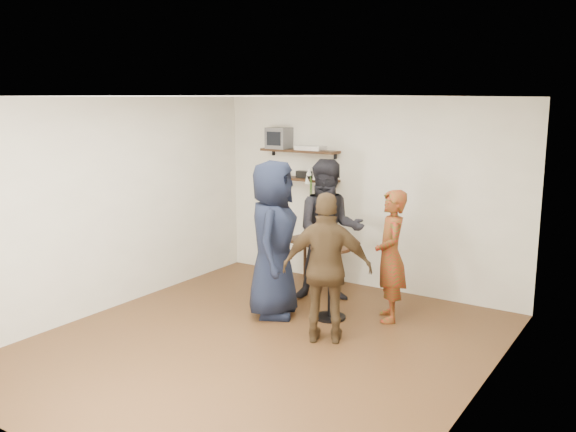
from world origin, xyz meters
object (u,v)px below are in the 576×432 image
object	(u,v)px
person_plaid	(391,256)
side_table	(310,246)
radio	(304,174)
person_brown	(327,268)
dvd_deck	(311,148)
drinks_table	(331,272)
person_dark	(329,231)
crt_monitor	(280,138)
person_navy	(273,239)

from	to	relation	value
person_plaid	side_table	bearing A→B (deg)	-144.58
radio	person_plaid	distance (m)	2.12
side_table	person_brown	xyz separation A→B (m)	(1.20, -1.66, 0.26)
dvd_deck	drinks_table	xyz separation A→B (m)	(1.05, -1.27, -1.33)
person_dark	person_brown	distance (m)	1.39
drinks_table	person_plaid	distance (m)	0.73
crt_monitor	person_navy	distance (m)	2.10
person_navy	dvd_deck	bearing A→B (deg)	-7.55
radio	person_brown	distance (m)	2.50
crt_monitor	dvd_deck	world-z (taller)	crt_monitor
side_table	dvd_deck	bearing A→B (deg)	121.80
person_dark	side_table	bearing A→B (deg)	110.08
dvd_deck	person_dark	xyz separation A→B (m)	(0.69, -0.68, -0.98)
dvd_deck	person_brown	distance (m)	2.57
radio	side_table	distance (m)	1.02
radio	person_brown	xyz separation A→B (m)	(1.46, -1.90, -0.71)
radio	person_dark	world-z (taller)	person_dark
dvd_deck	person_plaid	distance (m)	2.20
drinks_table	radio	bearing A→B (deg)	132.30
person_dark	person_navy	world-z (taller)	person_navy
crt_monitor	person_navy	bearing A→B (deg)	-58.73
drinks_table	person_dark	distance (m)	0.78
side_table	person_navy	size ratio (longest dim) A/B	0.36
side_table	drinks_table	xyz separation A→B (m)	(0.90, -1.03, 0.01)
crt_monitor	person_navy	size ratio (longest dim) A/B	0.17
person_dark	radio	bearing A→B (deg)	108.63
dvd_deck	side_table	bearing A→B (deg)	-58.20
side_table	person_brown	world-z (taller)	person_brown
person_brown	person_dark	bearing A→B (deg)	-87.29
crt_monitor	radio	xyz separation A→B (m)	(0.42, 0.00, -0.50)
dvd_deck	drinks_table	world-z (taller)	dvd_deck
person_brown	crt_monitor	bearing A→B (deg)	-71.00
radio	person_navy	size ratio (longest dim) A/B	0.12
person_plaid	person_dark	xyz separation A→B (m)	(-0.96, 0.25, 0.14)
side_table	person_navy	world-z (taller)	person_navy
person_dark	person_plaid	bearing A→B (deg)	-45.49
crt_monitor	radio	world-z (taller)	crt_monitor
person_plaid	dvd_deck	bearing A→B (deg)	-149.36
side_table	drinks_table	world-z (taller)	drinks_table
radio	person_navy	bearing A→B (deg)	-71.42
person_plaid	person_navy	size ratio (longest dim) A/B	0.83
radio	person_navy	xyz separation A→B (m)	(0.52, -1.54, -0.58)
person_dark	person_brown	bearing A→B (deg)	-92.71
person_plaid	person_dark	world-z (taller)	person_dark
dvd_deck	person_plaid	size ratio (longest dim) A/B	0.26
person_brown	drinks_table	bearing A→B (deg)	-90.00
radio	drinks_table	distance (m)	1.97
drinks_table	person_plaid	size ratio (longest dim) A/B	0.57
side_table	person_navy	xyz separation A→B (m)	(0.26, -1.30, 0.38)
side_table	drinks_table	distance (m)	1.37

